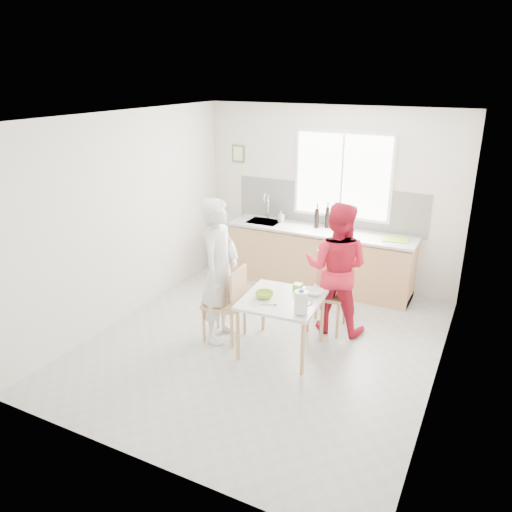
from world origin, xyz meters
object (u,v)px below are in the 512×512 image
(dining_table, at_px, (282,304))
(bowl_green, at_px, (264,295))
(person_white, at_px, (220,271))
(wine_bottle_b, at_px, (317,218))
(chair_far, at_px, (329,288))
(milk_jug, at_px, (301,302))
(wine_bottle_a, at_px, (327,217))
(bowl_white, at_px, (313,292))
(chair_left, at_px, (229,301))
(person_red, at_px, (336,268))

(dining_table, relative_size, bowl_green, 4.43)
(person_white, xyz_separation_m, wine_bottle_b, (0.44, 2.12, 0.17))
(dining_table, distance_m, chair_far, 0.90)
(milk_jug, distance_m, wine_bottle_a, 2.49)
(person_white, relative_size, bowl_white, 7.89)
(dining_table, distance_m, person_white, 0.85)
(dining_table, distance_m, bowl_green, 0.23)
(wine_bottle_b, bearing_deg, chair_left, -98.77)
(person_white, bearing_deg, chair_far, -54.32)
(dining_table, bearing_deg, wine_bottle_b, 99.66)
(chair_far, relative_size, wine_bottle_a, 3.06)
(wine_bottle_a, bearing_deg, person_red, -66.05)
(chair_far, distance_m, wine_bottle_b, 1.47)
(chair_left, relative_size, milk_jug, 3.57)
(chair_far, xyz_separation_m, person_red, (0.10, -0.06, 0.31))
(chair_far, relative_size, milk_jug, 3.65)
(chair_far, bearing_deg, wine_bottle_a, 107.21)
(chair_left, height_order, wine_bottle_b, wine_bottle_b)
(wine_bottle_b, bearing_deg, bowl_white, -70.54)
(bowl_white, relative_size, milk_jug, 0.85)
(wine_bottle_a, bearing_deg, bowl_white, -75.20)
(person_white, distance_m, milk_jug, 1.16)
(dining_table, relative_size, bowl_white, 4.14)
(bowl_white, height_order, wine_bottle_a, wine_bottle_a)
(dining_table, bearing_deg, bowl_green, -161.95)
(chair_left, bearing_deg, person_white, -90.00)
(person_white, distance_m, bowl_green, 0.63)
(chair_left, bearing_deg, wine_bottle_a, 164.17)
(chair_far, xyz_separation_m, wine_bottle_a, (-0.51, 1.31, 0.54))
(bowl_white, xyz_separation_m, wine_bottle_a, (-0.50, 1.88, 0.37))
(bowl_white, bearing_deg, person_red, 78.29)
(wine_bottle_a, bearing_deg, person_white, -104.72)
(chair_far, xyz_separation_m, milk_jug, (0.05, -1.10, 0.28))
(milk_jug, relative_size, wine_bottle_a, 0.84)
(person_red, distance_m, wine_bottle_b, 1.49)
(dining_table, distance_m, person_red, 0.91)
(chair_left, height_order, bowl_green, chair_left)
(milk_jug, bearing_deg, chair_left, 164.37)
(person_white, relative_size, wine_bottle_a, 5.60)
(wine_bottle_b, bearing_deg, bowl_green, -85.83)
(milk_jug, bearing_deg, bowl_white, 92.60)
(dining_table, height_order, chair_far, chair_far)
(bowl_green, bearing_deg, person_white, 179.23)
(person_red, distance_m, bowl_green, 1.04)
(bowl_white, bearing_deg, bowl_green, -145.02)
(wine_bottle_a, xyz_separation_m, wine_bottle_b, (-0.14, -0.09, -0.01))
(dining_table, distance_m, milk_jug, 0.48)
(person_white, height_order, wine_bottle_a, person_white)
(person_red, height_order, bowl_white, person_red)
(dining_table, bearing_deg, person_white, -175.99)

